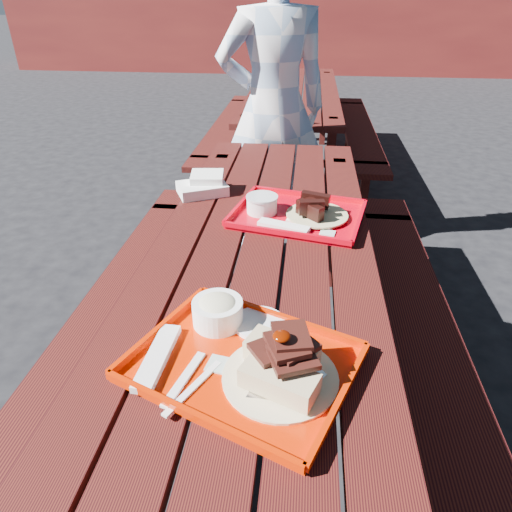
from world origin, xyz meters
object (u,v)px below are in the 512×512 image
Objects in this scene: picnic_table_near at (261,298)px; picnic_table_far at (293,112)px; far_tray at (295,212)px; person at (273,110)px; near_tray at (247,349)px.

picnic_table_far is (0.00, 2.80, 0.00)m from picnic_table_near.
person is (-0.17, 1.13, 0.12)m from far_tray.
picnic_table_near is at bearing -90.00° from picnic_table_far.
picnic_table_near is at bearing 73.91° from person.
picnic_table_far is at bearing 90.35° from near_tray.
picnic_table_near is 1.43m from person.
near_tray is at bearing -89.65° from picnic_table_far.
person is at bearing 92.73° from near_tray.
picnic_table_near is at bearing 92.24° from near_tray.
person is at bearing 98.71° from far_tray.
person is at bearing 92.90° from picnic_table_near.
picnic_table_near is 0.35m from far_tray.
far_tray reaches higher than picnic_table_near.
person is at bearing -92.87° from picnic_table_far.
near_tray is at bearing 73.73° from person.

